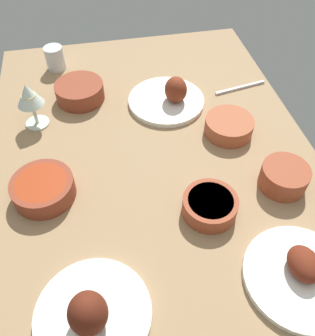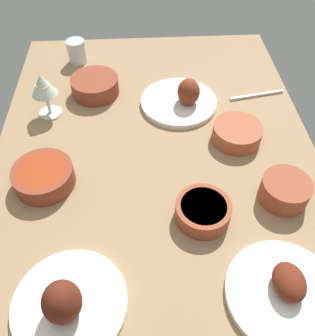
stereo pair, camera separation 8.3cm
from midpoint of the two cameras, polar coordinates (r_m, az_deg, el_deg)
name	(u,v)px [view 2 (the right image)]	position (r cm, az deg, el deg)	size (l,w,h in cm)	color
dining_table	(158,178)	(95.96, 2.46, -1.69)	(140.00, 90.00, 4.00)	#937551
plate_far_side	(285,292)	(81.66, 22.66, -18.00)	(23.89, 23.89, 6.46)	white
plate_near_viewer	(182,99)	(113.96, 6.01, 10.86)	(23.98, 23.98, 9.46)	white
plate_center_main	(67,303)	(75.00, -11.07, -20.65)	(23.12, 23.12, 10.81)	white
bowl_potatoes	(237,133)	(104.70, 14.87, 5.40)	(13.92, 13.92, 4.77)	#A35133
bowl_sauce	(44,176)	(93.34, -15.41, -1.37)	(15.42, 15.42, 5.17)	brown
bowl_soup	(95,85)	(118.81, -7.99, 12.91)	(15.23, 15.23, 5.60)	brown
bowl_cream	(203,211)	(85.26, 10.08, -6.89)	(13.18, 13.18, 4.68)	brown
bowl_pasta	(285,190)	(93.55, 22.15, -3.40)	(11.98, 11.98, 6.04)	brown
wine_glass	(43,87)	(109.27, -15.77, 12.31)	(7.60, 7.60, 14.00)	silver
water_tumbler	(77,51)	(134.96, -11.03, 17.79)	(6.42, 6.42, 8.09)	silver
fork_loose	(257,95)	(123.45, 17.50, 10.99)	(18.26, 0.90, 0.80)	silver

